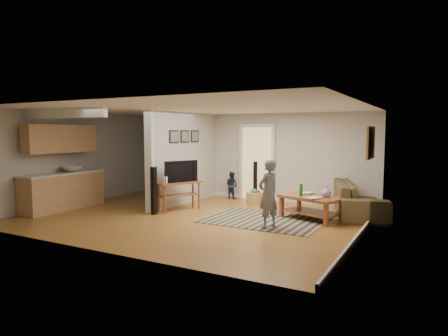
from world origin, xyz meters
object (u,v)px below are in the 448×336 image
at_px(sofa, 358,214).
at_px(toy_basket, 255,197).
at_px(coffee_table, 313,201).
at_px(tv_console, 179,184).
at_px(child, 268,228).
at_px(toddler, 232,198).
at_px(speaker_left, 154,191).
at_px(speaker_right, 255,181).

distance_m(sofa, toy_basket, 2.75).
height_order(coffee_table, tv_console, tv_console).
bearing_deg(child, toddler, -121.09).
height_order(speaker_left, child, speaker_left).
bearing_deg(tv_console, coffee_table, 34.22).
distance_m(coffee_table, toddler, 3.37).
bearing_deg(toddler, coffee_table, 162.01).
relative_size(tv_console, toy_basket, 2.58).
height_order(coffee_table, toddler, coffee_table).
bearing_deg(toddler, speaker_left, 90.10).
height_order(speaker_right, toddler, speaker_right).
distance_m(toy_basket, child, 2.77).
height_order(tv_console, child, tv_console).
bearing_deg(coffee_table, toddler, 150.35).
bearing_deg(coffee_table, child, -115.64).
bearing_deg(speaker_right, toddler, 157.63).
bearing_deg(toy_basket, speaker_right, 113.41).
xyz_separation_m(tv_console, child, (2.66, -0.65, -0.66)).
distance_m(sofa, speaker_right, 3.02).
distance_m(coffee_table, toy_basket, 2.30).
bearing_deg(speaker_left, coffee_table, 27.22).
relative_size(speaker_left, toddler, 1.44).
relative_size(speaker_right, toy_basket, 2.37).
distance_m(toy_basket, toddler, 1.08).
height_order(sofa, tv_console, tv_console).
bearing_deg(tv_console, toddler, 105.80).
relative_size(coffee_table, toddler, 1.97).
bearing_deg(coffee_table, toy_basket, 148.50).
bearing_deg(sofa, child, 132.76).
bearing_deg(toy_basket, speaker_left, -122.58).
height_order(speaker_right, toy_basket, speaker_right).
bearing_deg(toddler, toy_basket, 165.96).
relative_size(coffee_table, speaker_left, 1.37).
distance_m(coffee_table, tv_console, 3.30).
height_order(speaker_right, child, speaker_right).
bearing_deg(speaker_left, sofa, 36.85).
height_order(sofa, toddler, toddler).
xyz_separation_m(sofa, speaker_right, (-2.93, 0.47, 0.56)).
bearing_deg(toy_basket, child, -60.39).
xyz_separation_m(coffee_table, toy_basket, (-1.95, 1.19, -0.24)).
height_order(sofa, child, child).
relative_size(tv_console, child, 0.86).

